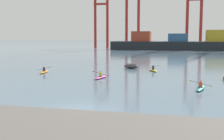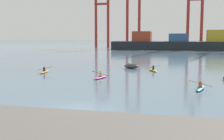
{
  "view_description": "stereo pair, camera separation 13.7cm",
  "coord_description": "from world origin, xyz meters",
  "px_view_note": "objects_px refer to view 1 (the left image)",
  "views": [
    {
      "loc": [
        6.7,
        -19.12,
        5.15
      ],
      "look_at": [
        -2.1,
        19.28,
        0.6
      ],
      "focal_mm": 46.55,
      "sensor_mm": 36.0,
      "label": 1
    },
    {
      "loc": [
        6.83,
        -19.09,
        5.15
      ],
      "look_at": [
        -2.1,
        19.28,
        0.6
      ],
      "focal_mm": 46.55,
      "sensor_mm": 36.0,
      "label": 2
    }
  ],
  "objects_px": {
    "kayak_magenta": "(101,77)",
    "kayak_yellow": "(153,70)",
    "container_barge": "(178,43)",
    "gantry_crane_west": "(101,13)",
    "kayak_orange": "(44,72)",
    "gantry_crane_west_mid": "(132,3)",
    "capsized_dinghy": "(131,66)",
    "gantry_crane_east_mid": "(195,8)",
    "kayak_teal": "(201,88)"
  },
  "relations": [
    {
      "from": "kayak_magenta",
      "to": "kayak_yellow",
      "type": "distance_m",
      "value": 10.69
    },
    {
      "from": "kayak_magenta",
      "to": "kayak_yellow",
      "type": "relative_size",
      "value": 1.02
    },
    {
      "from": "container_barge",
      "to": "gantry_crane_west",
      "type": "xyz_separation_m",
      "value": [
        -34.78,
        14.65,
        13.42
      ]
    },
    {
      "from": "kayak_orange",
      "to": "container_barge",
      "type": "bearing_deg",
      "value": 76.7
    },
    {
      "from": "gantry_crane_west_mid",
      "to": "capsized_dinghy",
      "type": "xyz_separation_m",
      "value": [
        12.79,
        -82.04,
        -19.32
      ]
    },
    {
      "from": "container_barge",
      "to": "gantry_crane_west",
      "type": "height_order",
      "value": "gantry_crane_west"
    },
    {
      "from": "container_barge",
      "to": "gantry_crane_east_mid",
      "type": "distance_m",
      "value": 17.1
    },
    {
      "from": "kayak_orange",
      "to": "kayak_yellow",
      "type": "distance_m",
      "value": 15.96
    },
    {
      "from": "gantry_crane_west_mid",
      "to": "kayak_magenta",
      "type": "bearing_deg",
      "value": -83.38
    },
    {
      "from": "container_barge",
      "to": "kayak_teal",
      "type": "distance_m",
      "value": 86.64
    },
    {
      "from": "kayak_teal",
      "to": "kayak_yellow",
      "type": "relative_size",
      "value": 1.02
    },
    {
      "from": "container_barge",
      "to": "gantry_crane_west_mid",
      "type": "bearing_deg",
      "value": 147.61
    },
    {
      "from": "kayak_yellow",
      "to": "container_barge",
      "type": "bearing_deg",
      "value": 87.31
    },
    {
      "from": "gantry_crane_west",
      "to": "gantry_crane_east_mid",
      "type": "xyz_separation_m",
      "value": [
        40.91,
        -7.33,
        0.76
      ]
    },
    {
      "from": "container_barge",
      "to": "kayak_orange",
      "type": "distance_m",
      "value": 79.96
    },
    {
      "from": "container_barge",
      "to": "gantry_crane_east_mid",
      "type": "bearing_deg",
      "value": 50.04
    },
    {
      "from": "container_barge",
      "to": "gantry_crane_west_mid",
      "type": "xyz_separation_m",
      "value": [
        -19.96,
        12.66,
        17.14
      ]
    },
    {
      "from": "kayak_yellow",
      "to": "gantry_crane_west_mid",
      "type": "bearing_deg",
      "value": 101.03
    },
    {
      "from": "kayak_teal",
      "to": "gantry_crane_east_mid",
      "type": "bearing_deg",
      "value": 87.76
    },
    {
      "from": "gantry_crane_west",
      "to": "gantry_crane_west_mid",
      "type": "height_order",
      "value": "gantry_crane_west_mid"
    },
    {
      "from": "kayak_orange",
      "to": "kayak_teal",
      "type": "distance_m",
      "value": 22.63
    },
    {
      "from": "capsized_dinghy",
      "to": "kayak_teal",
      "type": "distance_m",
      "value": 19.71
    },
    {
      "from": "container_barge",
      "to": "gantry_crane_east_mid",
      "type": "relative_size",
      "value": 1.51
    },
    {
      "from": "gantry_crane_west_mid",
      "to": "gantry_crane_west",
      "type": "bearing_deg",
      "value": 172.38
    },
    {
      "from": "gantry_crane_east_mid",
      "to": "kayak_yellow",
      "type": "distance_m",
      "value": 81.89
    },
    {
      "from": "gantry_crane_west_mid",
      "to": "capsized_dinghy",
      "type": "distance_m",
      "value": 85.25
    },
    {
      "from": "gantry_crane_west",
      "to": "gantry_crane_west_mid",
      "type": "xyz_separation_m",
      "value": [
        14.82,
        -1.98,
        3.71
      ]
    },
    {
      "from": "capsized_dinghy",
      "to": "gantry_crane_east_mid",
      "type": "bearing_deg",
      "value": 80.16
    },
    {
      "from": "kayak_orange",
      "to": "kayak_teal",
      "type": "bearing_deg",
      "value": -22.85
    },
    {
      "from": "gantry_crane_west",
      "to": "kayak_magenta",
      "type": "bearing_deg",
      "value": -75.0
    },
    {
      "from": "container_barge",
      "to": "gantry_crane_west_mid",
      "type": "height_order",
      "value": "gantry_crane_west_mid"
    },
    {
      "from": "gantry_crane_west_mid",
      "to": "container_barge",
      "type": "bearing_deg",
      "value": -32.39
    },
    {
      "from": "capsized_dinghy",
      "to": "kayak_teal",
      "type": "height_order",
      "value": "kayak_teal"
    },
    {
      "from": "gantry_crane_west_mid",
      "to": "kayak_magenta",
      "type": "relative_size",
      "value": 10.99
    },
    {
      "from": "kayak_orange",
      "to": "kayak_yellow",
      "type": "relative_size",
      "value": 1.02
    },
    {
      "from": "gantry_crane_west",
      "to": "kayak_orange",
      "type": "distance_m",
      "value": 95.19
    },
    {
      "from": "kayak_teal",
      "to": "kayak_yellow",
      "type": "height_order",
      "value": "same"
    },
    {
      "from": "gantry_crane_west",
      "to": "gantry_crane_west_mid",
      "type": "relative_size",
      "value": 0.8
    },
    {
      "from": "gantry_crane_east_mid",
      "to": "kayak_teal",
      "type": "height_order",
      "value": "gantry_crane_east_mid"
    },
    {
      "from": "container_barge",
      "to": "kayak_yellow",
      "type": "relative_size",
      "value": 15.25
    },
    {
      "from": "gantry_crane_west",
      "to": "gantry_crane_east_mid",
      "type": "bearing_deg",
      "value": -10.15
    },
    {
      "from": "capsized_dinghy",
      "to": "kayak_magenta",
      "type": "height_order",
      "value": "kayak_magenta"
    },
    {
      "from": "container_barge",
      "to": "gantry_crane_east_mid",
      "type": "xyz_separation_m",
      "value": [
        6.13,
        7.32,
        14.19
      ]
    },
    {
      "from": "kayak_magenta",
      "to": "gantry_crane_west_mid",
      "type": "bearing_deg",
      "value": 96.62
    },
    {
      "from": "kayak_magenta",
      "to": "kayak_teal",
      "type": "distance_m",
      "value": 12.62
    },
    {
      "from": "kayak_orange",
      "to": "kayak_teal",
      "type": "relative_size",
      "value": 1.0
    },
    {
      "from": "capsized_dinghy",
      "to": "kayak_orange",
      "type": "xyz_separation_m",
      "value": [
        -11.22,
        -8.41,
        -0.18
      ]
    },
    {
      "from": "kayak_teal",
      "to": "gantry_crane_west_mid",
      "type": "bearing_deg",
      "value": 102.73
    },
    {
      "from": "gantry_crane_west",
      "to": "kayak_teal",
      "type": "bearing_deg",
      "value": -69.8
    },
    {
      "from": "kayak_orange",
      "to": "capsized_dinghy",
      "type": "bearing_deg",
      "value": 36.85
    }
  ]
}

